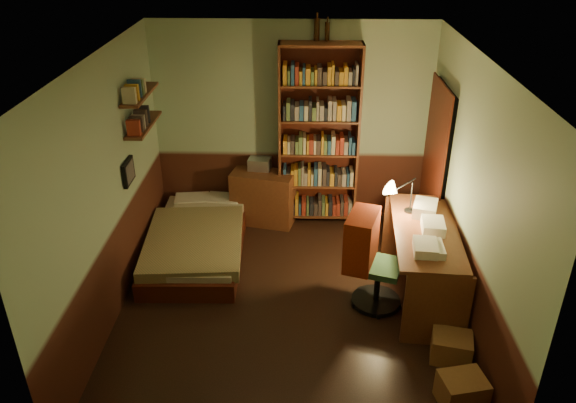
{
  "coord_description": "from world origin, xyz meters",
  "views": [
    {
      "loc": [
        0.14,
        -4.8,
        3.76
      ],
      "look_at": [
        0.0,
        0.25,
        1.1
      ],
      "focal_mm": 35.0,
      "sensor_mm": 36.0,
      "label": 1
    }
  ],
  "objects_px": {
    "cardboard_box_a": "(462,391)",
    "cardboard_box_b": "(451,347)",
    "bookshelf": "(319,137)",
    "desk_lamp": "(413,186)",
    "bed": "(197,232)",
    "mini_stereo": "(260,164)",
    "office_chair": "(379,266)",
    "desk": "(422,263)",
    "dresser": "(263,198)"
  },
  "relations": [
    {
      "from": "dresser",
      "to": "desk_lamp",
      "type": "distance_m",
      "value": 2.22
    },
    {
      "from": "bed",
      "to": "mini_stereo",
      "type": "distance_m",
      "value": 1.26
    },
    {
      "from": "desk",
      "to": "mini_stereo",
      "type": "bearing_deg",
      "value": 140.98
    },
    {
      "from": "dresser",
      "to": "cardboard_box_a",
      "type": "height_order",
      "value": "dresser"
    },
    {
      "from": "cardboard_box_a",
      "to": "cardboard_box_b",
      "type": "height_order",
      "value": "cardboard_box_a"
    },
    {
      "from": "office_chair",
      "to": "cardboard_box_a",
      "type": "distance_m",
      "value": 1.5
    },
    {
      "from": "mini_stereo",
      "to": "desk",
      "type": "relative_size",
      "value": 0.18
    },
    {
      "from": "mini_stereo",
      "to": "bookshelf",
      "type": "bearing_deg",
      "value": 6.05
    },
    {
      "from": "bookshelf",
      "to": "desk_lamp",
      "type": "bearing_deg",
      "value": -53.97
    },
    {
      "from": "cardboard_box_b",
      "to": "mini_stereo",
      "type": "bearing_deg",
      "value": 126.38
    },
    {
      "from": "office_chair",
      "to": "cardboard_box_b",
      "type": "distance_m",
      "value": 1.07
    },
    {
      "from": "mini_stereo",
      "to": "desk_lamp",
      "type": "xyz_separation_m",
      "value": [
        1.72,
        -1.34,
        0.36
      ]
    },
    {
      "from": "cardboard_box_b",
      "to": "bed",
      "type": "bearing_deg",
      "value": 146.81
    },
    {
      "from": "mini_stereo",
      "to": "cardboard_box_a",
      "type": "height_order",
      "value": "mini_stereo"
    },
    {
      "from": "cardboard_box_a",
      "to": "bed",
      "type": "bearing_deg",
      "value": 139.02
    },
    {
      "from": "desk_lamp",
      "to": "bookshelf",
      "type": "bearing_deg",
      "value": 150.51
    },
    {
      "from": "mini_stereo",
      "to": "desk",
      "type": "distance_m",
      "value": 2.54
    },
    {
      "from": "mini_stereo",
      "to": "cardboard_box_b",
      "type": "height_order",
      "value": "mini_stereo"
    },
    {
      "from": "dresser",
      "to": "mini_stereo",
      "type": "height_order",
      "value": "mini_stereo"
    },
    {
      "from": "dresser",
      "to": "cardboard_box_a",
      "type": "relative_size",
      "value": 2.16
    },
    {
      "from": "bed",
      "to": "cardboard_box_a",
      "type": "xyz_separation_m",
      "value": [
        2.64,
        -2.29,
        -0.15
      ]
    },
    {
      "from": "dresser",
      "to": "bookshelf",
      "type": "distance_m",
      "value": 1.09
    },
    {
      "from": "cardboard_box_a",
      "to": "cardboard_box_b",
      "type": "distance_m",
      "value": 0.54
    },
    {
      "from": "dresser",
      "to": "bookshelf",
      "type": "height_order",
      "value": "bookshelf"
    },
    {
      "from": "desk",
      "to": "cardboard_box_b",
      "type": "xyz_separation_m",
      "value": [
        0.13,
        -0.95,
        -0.29
      ]
    },
    {
      "from": "dresser",
      "to": "bookshelf",
      "type": "relative_size",
      "value": 0.34
    },
    {
      "from": "mini_stereo",
      "to": "office_chair",
      "type": "distance_m",
      "value": 2.33
    },
    {
      "from": "bookshelf",
      "to": "cardboard_box_a",
      "type": "relative_size",
      "value": 6.34
    },
    {
      "from": "dresser",
      "to": "cardboard_box_b",
      "type": "relative_size",
      "value": 2.21
    },
    {
      "from": "bed",
      "to": "cardboard_box_b",
      "type": "height_order",
      "value": "bed"
    },
    {
      "from": "cardboard_box_b",
      "to": "desk_lamp",
      "type": "bearing_deg",
      "value": 100.28
    },
    {
      "from": "desk_lamp",
      "to": "cardboard_box_a",
      "type": "bearing_deg",
      "value": -59.85
    },
    {
      "from": "dresser",
      "to": "mini_stereo",
      "type": "distance_m",
      "value": 0.45
    },
    {
      "from": "bed",
      "to": "desk_lamp",
      "type": "bearing_deg",
      "value": -11.01
    },
    {
      "from": "desk",
      "to": "desk_lamp",
      "type": "xyz_separation_m",
      "value": [
        -0.11,
        0.38,
        0.73
      ]
    },
    {
      "from": "desk",
      "to": "cardboard_box_b",
      "type": "bearing_deg",
      "value": -77.95
    },
    {
      "from": "office_chair",
      "to": "desk",
      "type": "bearing_deg",
      "value": 34.86
    },
    {
      "from": "cardboard_box_a",
      "to": "cardboard_box_b",
      "type": "relative_size",
      "value": 1.02
    },
    {
      "from": "bed",
      "to": "desk",
      "type": "distance_m",
      "value": 2.66
    },
    {
      "from": "bed",
      "to": "dresser",
      "type": "relative_size",
      "value": 2.45
    },
    {
      "from": "office_chair",
      "to": "bed",
      "type": "bearing_deg",
      "value": 173.37
    },
    {
      "from": "mini_stereo",
      "to": "desk",
      "type": "height_order",
      "value": "mini_stereo"
    },
    {
      "from": "bed",
      "to": "bookshelf",
      "type": "xyz_separation_m",
      "value": [
        1.46,
        0.88,
        0.89
      ]
    },
    {
      "from": "bed",
      "to": "cardboard_box_a",
      "type": "height_order",
      "value": "bed"
    },
    {
      "from": "desk",
      "to": "office_chair",
      "type": "distance_m",
      "value": 0.5
    },
    {
      "from": "bookshelf",
      "to": "office_chair",
      "type": "relative_size",
      "value": 2.44
    },
    {
      "from": "desk",
      "to": "cardboard_box_b",
      "type": "distance_m",
      "value": 1.0
    },
    {
      "from": "bookshelf",
      "to": "cardboard_box_b",
      "type": "relative_size",
      "value": 6.48
    },
    {
      "from": "mini_stereo",
      "to": "office_chair",
      "type": "relative_size",
      "value": 0.29
    },
    {
      "from": "desk",
      "to": "desk_lamp",
      "type": "bearing_deg",
      "value": 110.07
    }
  ]
}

